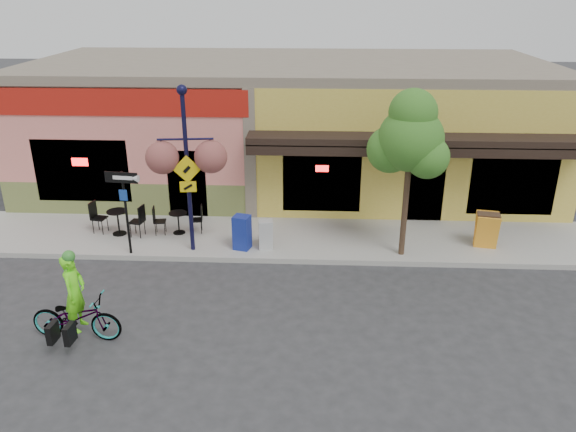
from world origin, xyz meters
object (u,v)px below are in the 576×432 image
object	(u,v)px
one_way_sign	(126,213)
street_tree	(408,175)
building	(289,123)
cyclist_rider	(76,303)
newspaper_box_grey	(266,234)
newspaper_box_blue	(242,232)
bicycle	(76,317)
lamp_post	(188,171)

from	to	relation	value
one_way_sign	street_tree	bearing A→B (deg)	8.96
building	street_tree	world-z (taller)	street_tree
building	cyclist_rider	size ratio (longest dim) A/B	10.70
building	newspaper_box_grey	size ratio (longest dim) A/B	22.13
newspaper_box_blue	cyclist_rider	bearing A→B (deg)	-109.38
bicycle	one_way_sign	size ratio (longest dim) A/B	0.83
building	bicycle	size ratio (longest dim) A/B	9.36
newspaper_box_blue	street_tree	size ratio (longest dim) A/B	0.21
lamp_post	building	bearing A→B (deg)	63.53
lamp_post	one_way_sign	xyz separation A→B (m)	(-1.66, -0.31, -1.10)
bicycle	newspaper_box_grey	xyz separation A→B (m)	(3.64, 4.29, 0.05)
bicycle	cyclist_rider	distance (m)	0.34
one_way_sign	newspaper_box_blue	size ratio (longest dim) A/B	2.42
street_tree	newspaper_box_grey	bearing A→B (deg)	177.12
newspaper_box_grey	one_way_sign	bearing A→B (deg)	-179.37
building	cyclist_rider	distance (m)	11.42
street_tree	building	bearing A→B (deg)	117.40
lamp_post	newspaper_box_grey	distance (m)	2.76
cyclist_rider	street_tree	bearing A→B (deg)	-57.29
building	bicycle	xyz separation A→B (m)	(-3.99, -10.63, -1.74)
building	newspaper_box_blue	distance (m)	6.67
one_way_sign	newspaper_box_blue	bearing A→B (deg)	14.85
building	newspaper_box_blue	xyz separation A→B (m)	(-1.01, -6.40, -1.61)
newspaper_box_grey	street_tree	size ratio (longest dim) A/B	0.18
building	one_way_sign	bearing A→B (deg)	-120.55
street_tree	one_way_sign	bearing A→B (deg)	-177.64
street_tree	newspaper_box_blue	bearing A→B (deg)	178.26
cyclist_rider	newspaper_box_blue	world-z (taller)	cyclist_rider
lamp_post	bicycle	bearing A→B (deg)	-117.85
one_way_sign	newspaper_box_grey	xyz separation A→B (m)	(3.68, 0.49, -0.76)
one_way_sign	newspaper_box_grey	world-z (taller)	one_way_sign
cyclist_rider	newspaper_box_grey	world-z (taller)	cyclist_rider
bicycle	cyclist_rider	world-z (taller)	cyclist_rider
one_way_sign	street_tree	xyz separation A→B (m)	(7.42, 0.31, 1.10)
building	street_tree	xyz separation A→B (m)	(3.38, -6.53, 0.18)
one_way_sign	newspaper_box_blue	xyz separation A→B (m)	(3.03, 0.44, -0.69)
lamp_post	street_tree	xyz separation A→B (m)	(5.76, -0.01, 0.00)
bicycle	lamp_post	size ratio (longest dim) A/B	0.43
newspaper_box_blue	newspaper_box_grey	xyz separation A→B (m)	(0.66, 0.05, -0.07)
newspaper_box_blue	lamp_post	bearing A→B (deg)	-159.42
building	lamp_post	xyz separation A→B (m)	(-2.38, -6.52, 0.17)
building	newspaper_box_blue	size ratio (longest dim) A/B	18.73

